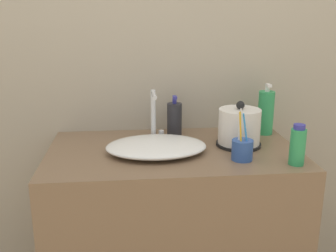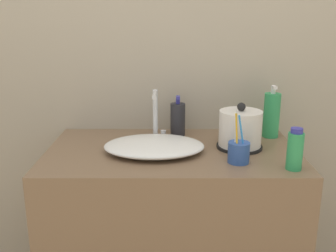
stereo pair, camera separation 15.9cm
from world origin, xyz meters
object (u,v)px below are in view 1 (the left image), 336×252
faucet (155,113)px  lotion_bottle (266,112)px  electric_kettle (239,129)px  shampoo_bottle (298,146)px  mouthwash_bottle (174,119)px  toothbrush_cup (242,149)px

faucet → lotion_bottle: 0.52m
electric_kettle → shampoo_bottle: size_ratio=1.25×
shampoo_bottle → electric_kettle: bearing=123.4°
shampoo_bottle → lotion_bottle: bearing=88.1°
faucet → mouthwash_bottle: bearing=38.0°
faucet → electric_kettle: (0.35, -0.11, -0.05)m
electric_kettle → shampoo_bottle: (0.15, -0.23, -0.00)m
electric_kettle → mouthwash_bottle: (-0.25, 0.18, 0.00)m
shampoo_bottle → mouthwash_bottle: 0.58m
mouthwash_bottle → shampoo_bottle: bearing=-45.5°
shampoo_bottle → mouthwash_bottle: (-0.41, 0.41, 0.00)m
toothbrush_cup → electric_kettle: bearing=78.7°
lotion_bottle → shampoo_bottle: bearing=-91.9°
toothbrush_cup → shampoo_bottle: toothbrush_cup is taller
lotion_bottle → electric_kettle: bearing=-137.2°
electric_kettle → toothbrush_cup: (-0.03, -0.17, -0.03)m
lotion_bottle → shampoo_bottle: size_ratio=1.53×
faucet → shampoo_bottle: 0.61m
electric_kettle → mouthwash_bottle: electric_kettle is taller
electric_kettle → lotion_bottle: size_ratio=0.82×
lotion_bottle → shampoo_bottle: 0.39m
faucet → lotion_bottle: (0.52, 0.05, -0.02)m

